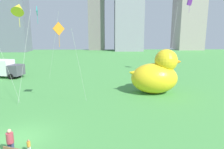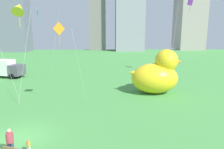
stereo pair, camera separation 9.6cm
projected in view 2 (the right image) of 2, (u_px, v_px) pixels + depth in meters
ground_plane at (20, 138)px, 15.01m from camera, size 140.00×140.00×0.00m
person_adult at (10, 141)px, 12.79m from camera, size 0.43×0.43×1.74m
person_child at (28, 145)px, 13.15m from camera, size 0.22×0.22×0.90m
giant_inflatable_duck at (157, 75)px, 25.43m from camera, size 6.44×4.13×5.34m
box_truck at (3, 68)px, 34.21m from camera, size 6.64×3.57×2.85m
city_skyline at (106, 11)px, 78.38m from camera, size 86.41×18.47×31.48m
kite_purple at (190, 2)px, 33.17m from camera, size 3.43×3.91×12.59m
kite_orange at (60, 32)px, 19.94m from camera, size 2.75×3.86×8.30m
kite_yellow at (19, 8)px, 19.05m from camera, size 1.89×2.04×10.27m
kite_teal at (39, 15)px, 29.12m from camera, size 3.19×3.64×10.72m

